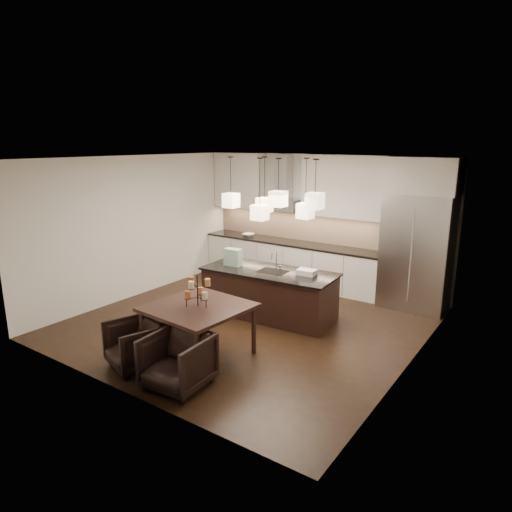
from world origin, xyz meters
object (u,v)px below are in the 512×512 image
Objects in this scene: island_body at (269,294)px; refrigerator at (417,252)px; armchair_right at (178,361)px; armchair_left at (136,344)px; dining_table at (199,331)px.

refrigerator is at bearing 39.80° from island_body.
island_body is at bearing 94.05° from armchair_right.
island_body is 2.75m from armchair_right.
armchair_left is 0.94× the size of armchair_right.
dining_table is at bearing -117.14° from refrigerator.
island_body is 1.91m from dining_table.
dining_table reaches higher than armchair_left.
armchair_left is (-0.47, -2.65, -0.07)m from island_body.
armchair_right is at bearing -85.96° from island_body.
armchair_right is at bearing -61.85° from dining_table.
armchair_left is at bearing -118.35° from refrigerator.
island_body is 1.78× the size of dining_table.
refrigerator is 0.93× the size of island_body.
refrigerator reaches higher than island_body.
armchair_right is at bearing 13.56° from armchair_left.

